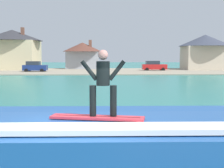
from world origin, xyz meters
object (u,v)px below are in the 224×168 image
object	(u,v)px
surfer	(103,80)
house_small_cottage	(83,53)
house_with_chimney	(12,48)
house_gabled_white	(205,50)
wave_crest	(116,140)
car_far_shore	(154,66)
surfboard	(97,117)
car_near_shore	(35,67)

from	to	relation	value
surfer	house_small_cottage	bearing A→B (deg)	94.42
surfer	house_with_chimney	bearing A→B (deg)	107.84
house_gabled_white	house_small_cottage	world-z (taller)	house_gabled_white
wave_crest	car_far_shore	size ratio (longest dim) A/B	2.09
car_far_shore	house_with_chimney	distance (m)	27.53
surfboard	car_near_shore	size ratio (longest dim) A/B	0.58
car_near_shore	house_small_cottage	distance (m)	14.14
car_far_shore	house_with_chimney	size ratio (longest dim) A/B	0.38
surfboard	house_gabled_white	xyz separation A→B (m)	(19.53, 54.34, 2.58)
surfboard	house_gabled_white	world-z (taller)	house_gabled_white
wave_crest	surfboard	xyz separation A→B (m)	(-0.48, -0.60, 0.71)
wave_crest	car_near_shore	bearing A→B (deg)	104.68
surfboard	house_small_cottage	bearing A→B (deg)	94.28
car_near_shore	house_with_chimney	bearing A→B (deg)	124.70
house_gabled_white	house_small_cottage	size ratio (longest dim) A/B	1.26
surfboard	house_gabled_white	size ratio (longest dim) A/B	0.23
car_near_shore	house_with_chimney	xyz separation A→B (m)	(-6.16, 8.89, 3.37)
surfer	house_gabled_white	xyz separation A→B (m)	(19.39, 54.33, 1.67)
wave_crest	surfer	xyz separation A→B (m)	(-0.34, -0.59, 1.62)
surfboard	car_far_shore	world-z (taller)	car_far_shore
house_gabled_white	house_with_chimney	bearing A→B (deg)	177.98
surfboard	wave_crest	bearing A→B (deg)	51.25
wave_crest	surfer	world-z (taller)	surfer
car_far_shore	house_small_cottage	xyz separation A→B (m)	(-13.48, 8.07, 2.32)
wave_crest	house_with_chimney	size ratio (longest dim) A/B	0.78
wave_crest	house_gabled_white	xyz separation A→B (m)	(19.05, 53.74, 3.29)
wave_crest	house_with_chimney	xyz separation A→B (m)	(-18.25, 55.06, 3.71)
house_gabled_white	car_near_shore	bearing A→B (deg)	-166.33
surfer	car_near_shore	world-z (taller)	surfer
car_near_shore	house_gabled_white	size ratio (longest dim) A/B	0.39
surfboard	house_gabled_white	bearing A→B (deg)	70.23
house_with_chimney	house_small_cottage	bearing A→B (deg)	12.81
surfboard	house_small_cottage	distance (m)	58.90
house_with_chimney	surfboard	bearing A→B (deg)	-72.29
car_far_shore	house_gabled_white	bearing A→B (deg)	19.55
surfboard	car_far_shore	bearing A→B (deg)	79.83
car_near_shore	house_gabled_white	xyz separation A→B (m)	(31.15, 7.58, 2.95)
house_with_chimney	wave_crest	bearing A→B (deg)	-71.66
surfer	house_with_chimney	world-z (taller)	house_with_chimney
surfboard	car_far_shore	xyz separation A→B (m)	(9.09, 50.63, -0.37)
wave_crest	house_small_cottage	bearing A→B (deg)	94.80
house_gabled_white	surfboard	bearing A→B (deg)	-109.77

